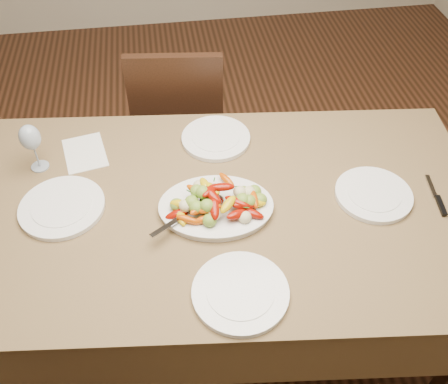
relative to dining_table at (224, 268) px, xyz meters
The scene contains 13 objects.
floor 0.45m from the dining_table, 137.50° to the right, with size 6.00×6.00×0.00m, color #3C2012.
dining_table is the anchor object (origin of this frame).
chair_far 0.88m from the dining_table, 96.10° to the left, with size 0.42×0.42×0.95m, color black, non-canonical shape.
serving_platter 0.39m from the dining_table, 142.09° to the right, with size 0.38×0.28×0.02m, color white.
roasted_vegetables 0.45m from the dining_table, 142.09° to the right, with size 0.31×0.21×0.09m, color #790C02, non-canonical shape.
serving_spoon 0.44m from the dining_table, 151.28° to the right, with size 0.28×0.06×0.03m, color #9EA0A8, non-canonical shape.
plate_left 0.68m from the dining_table, behind, with size 0.29×0.29×0.02m, color white.
plate_right 0.66m from the dining_table, ahead, with size 0.27×0.27×0.02m, color white.
plate_far 0.52m from the dining_table, 86.87° to the left, with size 0.27×0.27×0.02m, color white.
plate_near 0.53m from the dining_table, 90.83° to the right, with size 0.29×0.29×0.02m, color white.
wine_glass 0.86m from the dining_table, 156.12° to the left, with size 0.08×0.08×0.20m, color #8C99A5, non-canonical shape.
menu_card 0.71m from the dining_table, 144.95° to the left, with size 0.15×0.21×0.00m, color silver.
table_knife 0.84m from the dining_table, ahead, with size 0.02×0.20×0.01m, color #9EA0A8, non-canonical shape.
Camera 1 is at (0.01, -1.00, 2.04)m, focal length 40.00 mm.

